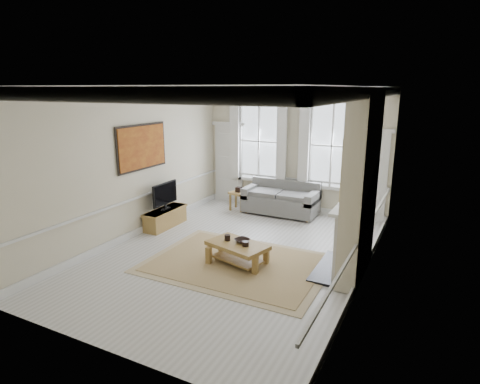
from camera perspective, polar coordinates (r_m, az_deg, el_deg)
The scene contains 23 objects.
floor at distance 8.50m, azimuth -0.78°, elevation -8.80°, with size 7.20×7.20×0.00m, color #B7B5AD.
ceiling at distance 7.80m, azimuth -0.87°, elevation 14.77°, with size 7.20×7.20×0.00m, color white.
back_wall at distance 11.24m, azimuth 7.75°, elevation 5.88°, with size 5.20×5.20×0.00m, color beige.
left_wall at distance 9.45m, azimuth -14.97°, elevation 3.88°, with size 7.20×7.20×0.00m, color beige.
right_wall at distance 7.19m, azimuth 17.89°, elevation 0.40°, with size 7.20×7.20×0.00m, color beige.
window_left at distance 11.55m, azimuth 2.74°, elevation 7.23°, with size 1.26×0.20×2.20m, color #B2BCC6, non-canonical shape.
window_right at distance 10.87m, azimuth 12.96°, elevation 6.42°, with size 1.26×0.20×2.20m, color #B2BCC6, non-canonical shape.
door_left at distance 12.11m, azimuth -1.61°, elevation 3.99°, with size 0.90×0.08×2.30m, color silver.
door_right at distance 10.82m, azimuth 17.88°, elevation 2.00°, with size 0.90×0.08×2.30m, color silver.
painting at distance 9.59m, azimuth -13.74°, elevation 6.23°, with size 0.05×1.66×1.06m, color #B16A1E.
chimney_breast at distance 7.40m, azimuth 16.81°, elevation 0.89°, with size 0.35×1.70×3.38m, color beige.
hearth at distance 8.03m, azimuth 12.89°, elevation -10.47°, with size 0.55×1.50×0.05m, color black.
fireplace at distance 7.72m, azimuth 14.63°, elevation -5.92°, with size 0.21×1.45×1.33m.
mirror at distance 7.37m, azimuth 15.36°, elevation 3.72°, with size 0.06×1.26×1.06m, color gold.
sofa at distance 11.12m, azimuth 5.93°, elevation -1.17°, with size 2.00×0.97×0.89m.
side_table at distance 11.38m, azimuth -0.22°, elevation -0.51°, with size 0.53×0.53×0.52m.
rug at distance 8.04m, azimuth -0.36°, elevation -10.14°, with size 3.50×2.60×0.02m, color tan.
coffee_table at distance 7.90m, azimuth -0.36°, elevation -7.86°, with size 1.30×0.96×0.44m.
ceramic_pot_a at distance 8.00m, azimuth -1.80°, elevation -6.51°, with size 0.12×0.12×0.12m, color black.
ceramic_pot_b at distance 7.73m, azimuth 0.80°, elevation -7.37°, with size 0.13×0.13×0.09m, color black.
bowl at distance 7.92m, azimuth 0.29°, elevation -6.91°, with size 0.28×0.28×0.07m, color black.
tv_stand at distance 10.20m, azimuth -10.56°, elevation -3.65°, with size 0.41×1.27×0.45m, color olive.
tv at distance 10.02m, azimuth -10.62°, elevation -0.29°, with size 0.08×0.90×0.68m.
Camera 1 is at (3.62, -6.91, 3.37)m, focal length 30.00 mm.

